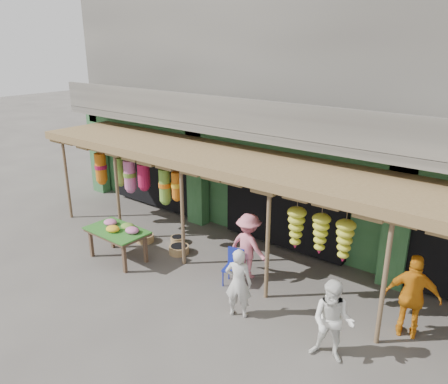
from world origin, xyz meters
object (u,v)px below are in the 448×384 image
Objects in this scene: person_right at (333,322)px; person_vendor at (413,297)px; flower_table at (118,231)px; blue_chair at (234,265)px; person_front at (238,283)px; person_shopper at (249,246)px.

person_right is 0.91× the size of person_vendor.
blue_chair is at bearing 17.10° from flower_table.
blue_chair is 3.11m from person_right.
person_right is (2.08, -0.04, 0.02)m from person_front.
person_vendor reaches higher than person_front.
person_right reaches higher than blue_chair.
person_front reaches higher than flower_table.
person_shopper is (0.09, 0.44, 0.34)m from blue_chair.
person_shopper is at bearing 64.15° from blue_chair.
person_right is (5.98, -0.11, -0.01)m from flower_table.
flower_table is 1.08× the size of person_front.
person_right is at bearing 156.57° from person_front.
person_vendor is at bearing 48.94° from person_right.
flower_table is 1.93× the size of blue_chair.
flower_table is 1.01× the size of person_shopper.
person_right reaches higher than person_front.
person_vendor reaches higher than blue_chair.
flower_table is at bearing 27.70° from person_shopper.
person_vendor is at bearing 12.38° from flower_table.
person_shopper is at bearing 141.49° from person_right.
flower_table is at bearing -177.34° from blue_chair.
blue_chair is 0.56× the size of person_front.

